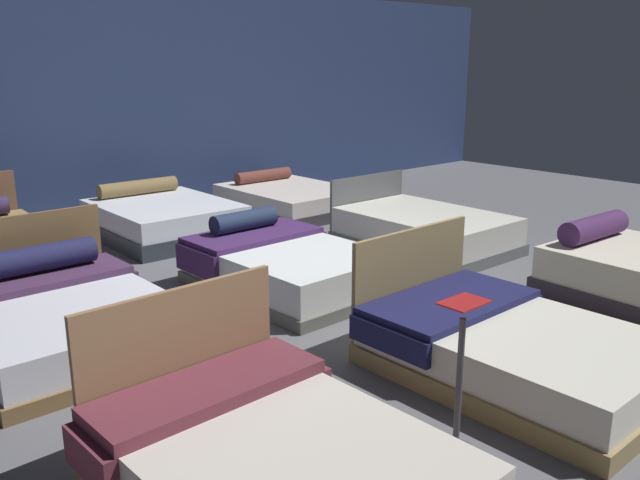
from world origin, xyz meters
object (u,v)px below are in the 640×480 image
object	(u,v)px
bed_7	(164,219)
bed_8	(289,199)
bed_5	(424,230)
bed_1	(509,347)
price_sign	(458,396)
bed_3	(60,317)
bed_0	(273,468)
bed_4	(286,266)

from	to	relation	value
bed_7	bed_8	distance (m)	2.27
bed_5	bed_8	world-z (taller)	bed_5
bed_1	price_sign	distance (m)	1.21
bed_1	bed_5	xyz separation A→B (m)	(2.29, 2.77, 0.01)
bed_1	bed_3	world-z (taller)	bed_1
bed_0	bed_8	bearing A→B (deg)	49.09
price_sign	bed_8	bearing A→B (deg)	59.69
bed_3	bed_8	distance (m)	5.43
bed_5	bed_8	bearing A→B (deg)	89.28
bed_0	bed_4	xyz separation A→B (m)	(2.30, 2.77, 0.00)
bed_0	bed_8	world-z (taller)	bed_0
price_sign	bed_5	bearing A→B (deg)	42.53
bed_1	bed_4	xyz separation A→B (m)	(-0.00, 2.71, 0.02)
bed_4	bed_7	distance (m)	2.77
bed_0	bed_5	size ratio (longest dim) A/B	0.93
bed_3	bed_7	world-z (taller)	bed_3
bed_3	bed_7	size ratio (longest dim) A/B	1.02
bed_0	price_sign	world-z (taller)	bed_0
bed_0	bed_8	xyz separation A→B (m)	(4.65, 5.65, -0.03)
bed_4	price_sign	distance (m)	3.30
bed_4	bed_1	bearing A→B (deg)	-91.20
bed_4	bed_8	distance (m)	3.72
bed_1	bed_7	bearing A→B (deg)	88.58
price_sign	bed_1	bearing A→B (deg)	18.56
bed_0	bed_4	size ratio (longest dim) A/B	0.96
bed_0	bed_5	bearing A→B (deg)	30.16
bed_0	bed_3	world-z (taller)	bed_0
bed_3	bed_8	xyz separation A→B (m)	(4.69, 2.75, -0.04)
bed_4	bed_5	bearing A→B (deg)	0.10
bed_8	price_sign	world-z (taller)	price_sign
price_sign	bed_4	bearing A→B (deg)	69.80
bed_0	bed_3	xyz separation A→B (m)	(-0.04, 2.90, 0.00)
bed_5	bed_7	xyz separation A→B (m)	(-2.22, 2.72, 0.01)
bed_7	bed_8	world-z (taller)	bed_7
bed_1	price_sign	size ratio (longest dim) A/B	2.20
bed_0	bed_1	distance (m)	2.30
bed_1	bed_8	world-z (taller)	bed_1
bed_4	bed_5	xyz separation A→B (m)	(2.30, 0.06, -0.01)
bed_4	bed_0	bearing A→B (deg)	-130.92
bed_8	bed_3	bearing A→B (deg)	-149.58
bed_8	bed_5	bearing A→B (deg)	-91.07
bed_3	bed_4	xyz separation A→B (m)	(2.34, -0.13, 0.00)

